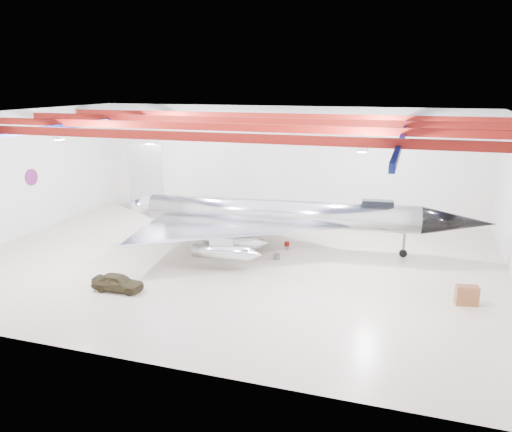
% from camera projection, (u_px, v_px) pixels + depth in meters
% --- Properties ---
extents(floor, '(40.00, 40.00, 0.00)m').
position_uv_depth(floor, '(232.00, 260.00, 38.41)').
color(floor, beige).
rests_on(floor, ground).
extents(wall_back, '(40.00, 0.00, 40.00)m').
position_uv_depth(wall_back, '(283.00, 161.00, 50.79)').
color(wall_back, silver).
rests_on(wall_back, floor).
extents(wall_left, '(0.00, 30.00, 30.00)m').
position_uv_depth(wall_left, '(13.00, 176.00, 42.87)').
color(wall_left, silver).
rests_on(wall_left, floor).
extents(ceiling, '(40.00, 40.00, 0.00)m').
position_uv_depth(ceiling, '(230.00, 115.00, 35.56)').
color(ceiling, '#0A0F38').
rests_on(ceiling, wall_back).
extents(ceiling_structure, '(39.50, 29.50, 1.08)m').
position_uv_depth(ceiling_structure, '(230.00, 124.00, 35.74)').
color(ceiling_structure, maroon).
rests_on(ceiling_structure, ceiling).
extents(wall_roundel, '(0.10, 1.50, 1.50)m').
position_uv_depth(wall_roundel, '(31.00, 177.00, 44.82)').
color(wall_roundel, '#B21414').
rests_on(wall_roundel, wall_left).
extents(jet_aircraft, '(30.54, 19.16, 8.33)m').
position_uv_depth(jet_aircraft, '(279.00, 217.00, 40.31)').
color(jet_aircraft, silver).
rests_on(jet_aircraft, floor).
extents(jeep, '(3.46, 1.51, 1.16)m').
position_uv_depth(jeep, '(118.00, 282.00, 32.66)').
color(jeep, '#38311C').
rests_on(jeep, floor).
extents(desk, '(1.43, 0.88, 1.22)m').
position_uv_depth(desk, '(467.00, 295.00, 30.56)').
color(desk, brown).
rests_on(desk, floor).
extents(crate_ply, '(0.50, 0.43, 0.32)m').
position_uv_depth(crate_ply, '(222.00, 239.00, 43.02)').
color(crate_ply, olive).
rests_on(crate_ply, floor).
extents(engine_drum, '(0.59, 0.59, 0.42)m').
position_uv_depth(engine_drum, '(277.00, 257.00, 38.54)').
color(engine_drum, '#59595B').
rests_on(engine_drum, floor).
extents(crate_small, '(0.37, 0.31, 0.24)m').
position_uv_depth(crate_small, '(171.00, 228.00, 46.57)').
color(crate_small, '#59595B').
rests_on(crate_small, floor).
extents(tool_chest, '(0.46, 0.46, 0.37)m').
position_uv_depth(tool_chest, '(287.00, 244.00, 41.75)').
color(tool_chest, maroon).
rests_on(tool_chest, floor).
extents(oil_barrel, '(0.75, 0.69, 0.42)m').
position_uv_depth(oil_barrel, '(255.00, 240.00, 42.65)').
color(oil_barrel, olive).
rests_on(oil_barrel, floor).
extents(spares_box, '(0.43, 0.43, 0.35)m').
position_uv_depth(spares_box, '(268.00, 223.00, 47.96)').
color(spares_box, '#59595B').
rests_on(spares_box, floor).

